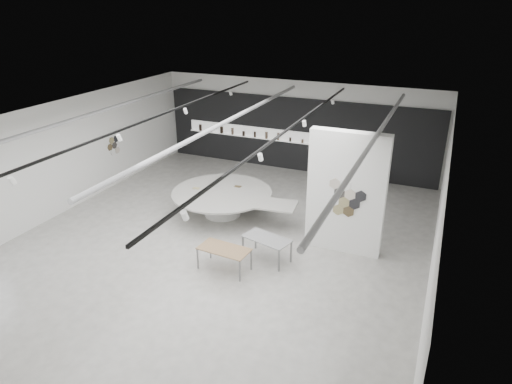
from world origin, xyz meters
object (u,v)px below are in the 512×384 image
at_px(partition_column, 346,193).
at_px(sample_table_wood, 224,250).
at_px(kitchen_counter, 357,171).
at_px(sample_table_stone, 267,240).
at_px(display_island, 224,200).

xyz_separation_m(partition_column, sample_table_wood, (-2.69, -2.36, -1.19)).
xyz_separation_m(partition_column, kitchen_counter, (-0.72, 5.51, -1.33)).
relative_size(sample_table_wood, kitchen_counter, 0.86).
bearing_deg(sample_table_stone, kitchen_counter, 80.89).
bearing_deg(sample_table_wood, partition_column, 41.21).
bearing_deg(sample_table_stone, partition_column, 37.91).
relative_size(partition_column, sample_table_stone, 2.46).
relative_size(display_island, sample_table_stone, 3.16).
distance_m(partition_column, sample_table_stone, 2.59).
distance_m(partition_column, sample_table_wood, 3.77).
height_order(sample_table_wood, kitchen_counter, kitchen_counter).
height_order(display_island, kitchen_counter, kitchen_counter).
height_order(partition_column, sample_table_wood, partition_column).
bearing_deg(partition_column, sample_table_stone, -142.09).
relative_size(partition_column, display_island, 0.78).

